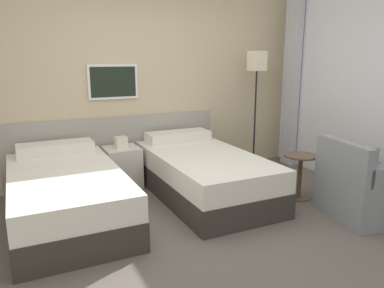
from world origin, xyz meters
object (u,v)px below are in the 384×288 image
nightstand (122,166)px  armchair (367,190)px  bed_near_window (203,174)px  floor_lamp (257,74)px  bed_near_door (66,194)px  side_table (300,169)px

nightstand → armchair: (2.05, -2.00, 0.02)m
bed_near_window → floor_lamp: bearing=29.1°
bed_near_window → armchair: armchair is taller
bed_near_window → floor_lamp: size_ratio=1.17×
bed_near_door → side_table: size_ratio=3.79×
nightstand → side_table: (1.75, -1.32, 0.10)m
bed_near_window → nightstand: bearing=136.9°
nightstand → floor_lamp: size_ratio=0.38×
side_table → armchair: size_ratio=0.56×
nightstand → armchair: armchair is taller
bed_near_door → armchair: size_ratio=2.13×
nightstand → side_table: size_ratio=1.23×
armchair → nightstand: bearing=55.6°
bed_near_door → side_table: bearing=-13.0°
bed_near_door → nightstand: size_ratio=3.07×
armchair → side_table: bearing=34.0°
armchair → bed_near_window: bearing=55.0°
bed_near_door → bed_near_window: (1.57, 0.00, 0.00)m
nightstand → armchair: bearing=-44.2°
bed_near_door → floor_lamp: bearing=13.5°
nightstand → floor_lamp: bearing=-2.1°
floor_lamp → bed_near_window: bearing=-150.9°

